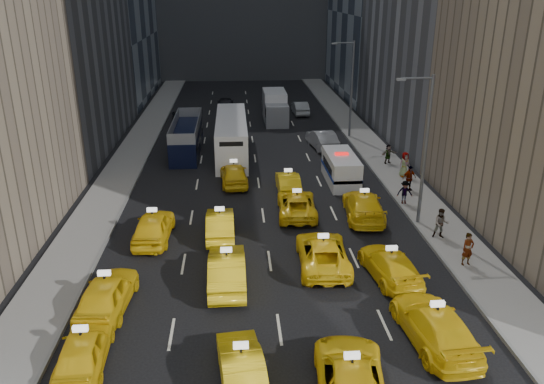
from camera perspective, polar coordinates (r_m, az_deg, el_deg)
The scene contains 36 objects.
ground at distance 21.44m, azimuth 1.27°, elevation -17.65°, with size 160.00×160.00×0.00m, color black.
sidewalk_west at distance 44.61m, azimuth -15.41°, elevation 2.93°, with size 3.00×90.00×0.15m, color gray.
sidewalk_east at distance 45.39m, azimuth 11.60°, elevation 3.57°, with size 3.00×90.00×0.15m, color gray.
curb_west at distance 44.34m, azimuth -13.57°, elevation 3.01°, with size 0.15×90.00×0.18m, color slate.
curb_east at distance 45.02m, azimuth 9.82°, elevation 3.57°, with size 0.15×90.00×0.18m, color slate.
streetlight_near at distance 31.78m, azimuth 16.02°, elevation 4.77°, with size 2.15×0.22×9.00m.
streetlight_far at distance 50.56m, azimuth 8.45°, elevation 11.21°, with size 2.15×0.22×9.00m.
taxi_4 at distance 21.93m, azimuth -19.61°, elevation -15.69°, with size 1.72×4.28×1.46m, color yellow.
taxi_5 at distance 20.06m, azimuth -3.31°, elevation -18.26°, with size 1.51×4.32×1.42m, color yellow.
taxi_6 at distance 19.76m, azimuth 8.44°, elevation -19.16°, with size 2.41×5.23×1.45m, color yellow.
taxi_7 at distance 22.85m, azimuth 17.10°, elevation -13.54°, with size 2.20×5.42×1.57m, color yellow.
taxi_8 at distance 24.89m, azimuth -17.35°, elevation -10.39°, with size 1.93×4.79×1.63m, color yellow.
taxi_9 at distance 25.74m, azimuth -4.88°, elevation -8.28°, with size 1.74×5.00×1.65m, color yellow.
taxi_10 at distance 27.43m, azimuth 5.48°, elevation -6.52°, with size 2.47×5.36×1.49m, color yellow.
taxi_11 at distance 26.89m, azimuth 12.59°, elevation -7.67°, with size 1.99×4.89×1.42m, color yellow.
taxi_12 at distance 30.72m, azimuth -12.64°, elevation -3.66°, with size 1.94×4.81×1.64m, color yellow.
taxi_13 at distance 30.62m, azimuth -5.60°, elevation -3.46°, with size 1.57×4.50×1.48m, color yellow.
taxi_14 at distance 33.38m, azimuth 2.68°, elevation -1.32°, with size 2.32×5.04×1.40m, color yellow.
taxi_15 at distance 33.36m, azimuth 9.82°, elevation -1.45°, with size 2.23×5.49×1.59m, color yellow.
taxi_16 at distance 38.59m, azimuth -4.12°, elevation 1.94°, with size 1.86×4.63×1.58m, color yellow.
taxi_17 at distance 37.03m, azimuth 1.73°, elevation 1.01°, with size 1.49×4.27×1.41m, color yellow.
nypd_van at distance 39.17m, azimuth 7.42°, elevation 2.48°, with size 2.24×5.36×2.27m.
double_decker at distance 46.82m, azimuth -9.16°, elevation 5.96°, with size 2.77×9.85×2.83m.
city_bus at distance 45.74m, azimuth -4.38°, elevation 6.01°, with size 3.87×12.34×3.13m.
box_truck at distance 57.20m, azimuth 0.34°, elevation 9.12°, with size 3.18×7.07×3.12m.
misc_car_0 at distance 47.63m, azimuth 5.41°, elevation 5.68°, with size 1.74×4.99×1.65m, color #999BA0.
misc_car_1 at distance 56.83m, azimuth -9.44°, elevation 7.95°, with size 2.51×5.44×1.51m, color black.
misc_car_2 at distance 65.24m, azimuth -0.09°, elevation 9.98°, with size 2.31×5.69×1.65m, color slate.
misc_car_3 at distance 62.70m, azimuth -5.03°, elevation 9.43°, with size 1.91×4.74×1.62m, color black.
misc_car_4 at distance 60.74m, azimuth 3.05°, elevation 9.02°, with size 1.55×4.44×1.46m, color #999DA1.
pedestrian_0 at distance 28.83m, azimuth 20.31°, elevation -5.78°, with size 0.64×0.42×1.75m, color gray.
pedestrian_1 at distance 31.37m, azimuth 17.72°, elevation -3.24°, with size 0.85×0.47×1.75m, color gray.
pedestrian_2 at distance 35.71m, azimuth 14.09°, elevation -0.02°, with size 1.01×0.42×1.57m, color gray.
pedestrian_3 at distance 38.10m, azimuth 14.54°, elevation 1.45°, with size 1.05×0.48×1.79m, color gray.
pedestrian_4 at distance 40.89m, azimuth 14.07°, elevation 2.91°, with size 0.92×0.50×1.88m, color gray.
pedestrian_5 at distance 43.75m, azimuth 12.39°, elevation 4.01°, with size 1.43×0.41×1.55m, color gray.
Camera 1 is at (-1.67, -16.64, 13.43)m, focal length 35.00 mm.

